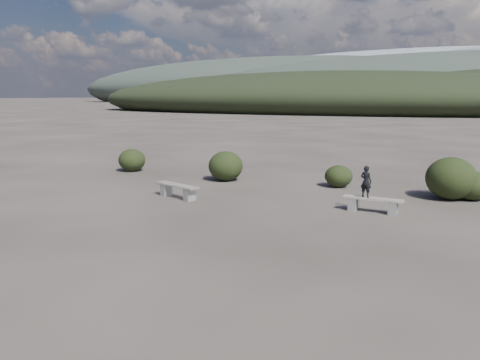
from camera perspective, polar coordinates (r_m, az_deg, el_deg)
The scene contains 10 objects.
ground at distance 11.23m, azimuth -9.11°, elevation -8.31°, with size 1200.00×1200.00×0.00m, color #322B27.
bench_left at distance 16.56m, azimuth -7.63°, elevation -1.19°, with size 1.95×0.93×0.48m.
bench_right at distance 14.96m, azimuth 15.88°, elevation -2.78°, with size 1.83×0.41×0.46m.
seated_person at distance 14.87m, azimuth 15.11°, elevation -0.18°, with size 0.36×0.24×0.99m, color black.
shrub_b at distance 19.72m, azimuth -1.75°, elevation 1.72°, with size 1.46×1.46×1.25m, color black.
shrub_c at distance 18.75m, azimuth 11.93°, elevation 0.46°, with size 1.08×1.08×0.86m, color black.
shrub_d at distance 17.70m, azimuth 24.32°, elevation 0.19°, with size 1.68×1.68×1.47m, color black.
shrub_e at distance 17.93m, azimuth 26.34°, elevation -0.59°, with size 1.22×1.22×1.02m, color black.
shrub_f at distance 22.80m, azimuth -13.03°, elevation 2.39°, with size 1.26×1.26×1.07m, color black.
mountain_ridges at distance 348.04m, azimuth 24.54°, elevation 10.55°, with size 500.00×400.00×56.00m.
Camera 1 is at (6.24, -8.63, 3.55)m, focal length 35.00 mm.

